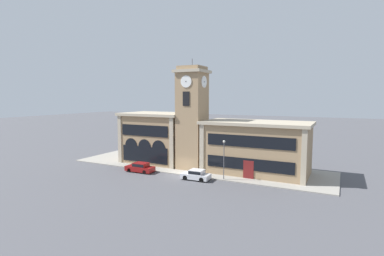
% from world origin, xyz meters
% --- Properties ---
extents(ground_plane, '(300.00, 300.00, 0.00)m').
position_xyz_m(ground_plane, '(0.00, 0.00, 0.00)').
color(ground_plane, '#4C4C51').
extents(sidewalk_kerb, '(43.50, 12.16, 0.15)m').
position_xyz_m(sidewalk_kerb, '(0.00, 6.08, 0.07)').
color(sidewalk_kerb, gray).
rests_on(sidewalk_kerb, ground_plane).
extents(clock_tower, '(4.77, 4.77, 17.76)m').
position_xyz_m(clock_tower, '(0.00, 4.45, 8.33)').
color(clock_tower, '#9E7F5B').
rests_on(clock_tower, ground_plane).
extents(town_hall_left_wing, '(12.01, 8.43, 8.91)m').
position_xyz_m(town_hall_left_wing, '(-7.99, 6.26, 4.48)').
color(town_hall_left_wing, '#9E7F5B').
rests_on(town_hall_left_wing, ground_plane).
extents(town_hall_right_wing, '(16.12, 8.43, 8.03)m').
position_xyz_m(town_hall_right_wing, '(10.04, 6.27, 4.04)').
color(town_hall_right_wing, '#9E7F5B').
rests_on(town_hall_right_wing, ground_plane).
extents(parked_car_near, '(4.64, 2.00, 1.48)m').
position_xyz_m(parked_car_near, '(-6.26, -1.19, 0.77)').
color(parked_car_near, maroon).
rests_on(parked_car_near, ground_plane).
extents(parked_car_mid, '(4.13, 2.00, 1.47)m').
position_xyz_m(parked_car_mid, '(3.49, -1.19, 0.76)').
color(parked_car_mid, silver).
rests_on(parked_car_mid, ground_plane).
extents(street_lamp, '(0.36, 0.36, 5.56)m').
position_xyz_m(street_lamp, '(7.08, 0.35, 3.82)').
color(street_lamp, '#4C4C51').
rests_on(street_lamp, sidewalk_kerb).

